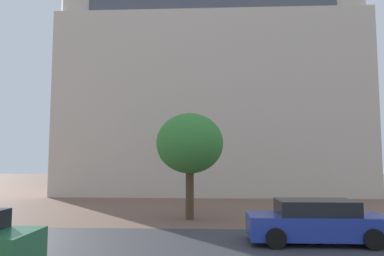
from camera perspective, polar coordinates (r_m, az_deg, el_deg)
ground_plane at (r=12.03m, az=1.67°, el=-18.32°), size 120.00×120.00×0.00m
street_asphalt_strip at (r=10.86m, az=1.54°, el=-19.76°), size 120.00×8.10×0.00m
landmark_building at (r=33.69m, az=3.53°, el=5.78°), size 24.52×14.51×32.25m
car_blue at (r=12.96m, az=19.20°, el=-14.00°), size 4.51×1.93×1.42m
tree_curb_far at (r=16.88m, az=-0.36°, el=-2.54°), size 3.16×3.16×4.97m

